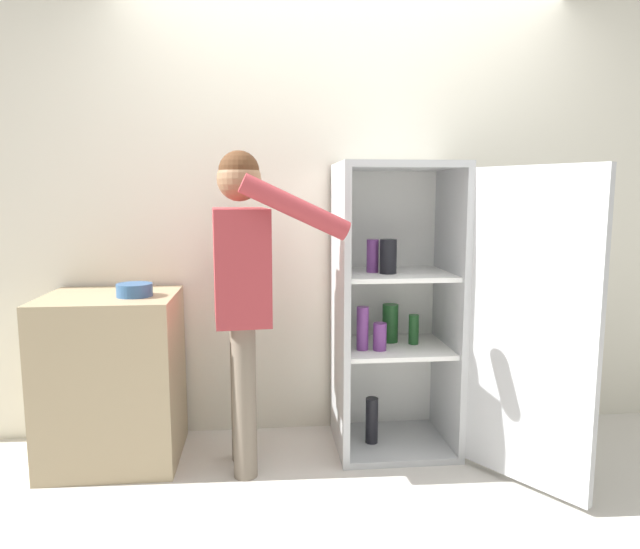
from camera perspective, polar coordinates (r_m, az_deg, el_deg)
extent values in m
plane|color=beige|center=(2.76, 5.46, -22.37)|extent=(12.00, 12.00, 0.00)
cube|color=silver|center=(3.35, 2.47, 5.96)|extent=(7.00, 0.06, 2.55)
cube|color=#B7BABC|center=(3.36, 7.26, -16.22)|extent=(0.64, 0.56, 0.04)
cube|color=#B7BABC|center=(3.07, 7.77, 10.69)|extent=(0.64, 0.56, 0.04)
cube|color=white|center=(3.38, 6.49, -2.52)|extent=(0.64, 0.03, 1.49)
cube|color=#B7BABC|center=(3.08, 2.00, -3.52)|extent=(0.04, 0.56, 1.49)
cube|color=#B7BABC|center=(3.21, 12.77, -3.22)|extent=(0.03, 0.56, 1.49)
cube|color=white|center=(3.18, 7.43, -7.24)|extent=(0.57, 0.49, 0.02)
cube|color=white|center=(3.10, 7.57, 0.01)|extent=(0.57, 0.49, 0.02)
cube|color=#B7BABC|center=(2.81, 20.37, -5.12)|extent=(0.39, 0.56, 1.49)
cylinder|color=#1E5123|center=(3.20, 9.35, -5.44)|extent=(0.06, 0.06, 0.16)
cylinder|color=black|center=(3.03, 6.84, 1.80)|extent=(0.09, 0.09, 0.18)
cylinder|color=#723884|center=(3.07, 5.28, 1.87)|extent=(0.07, 0.07, 0.18)
cylinder|color=#723884|center=(3.05, 6.00, -6.20)|extent=(0.07, 0.07, 0.15)
cylinder|color=#1E5123|center=(3.22, 7.03, -4.85)|extent=(0.09, 0.09, 0.21)
cylinder|color=#723884|center=(3.04, 4.28, -5.40)|extent=(0.06, 0.06, 0.23)
cylinder|color=black|center=(3.25, 5.20, -14.32)|extent=(0.07, 0.07, 0.25)
cylinder|color=#726656|center=(3.06, -7.79, -11.24)|extent=(0.12, 0.12, 0.78)
cylinder|color=#726656|center=(2.89, -7.56, -12.45)|extent=(0.12, 0.12, 0.78)
cube|color=#9E3338|center=(2.82, -7.93, 0.99)|extent=(0.30, 0.48, 0.55)
sphere|color=#8C6647|center=(2.80, -8.10, 9.44)|extent=(0.21, 0.21, 0.21)
sphere|color=#4C2D19|center=(2.80, -8.11, 10.20)|extent=(0.20, 0.20, 0.20)
cylinder|color=#9E3338|center=(3.08, -8.20, 1.04)|extent=(0.09, 0.09, 0.52)
cylinder|color=#9E3338|center=(2.57, -2.48, 6.71)|extent=(0.52, 0.14, 0.30)
cube|color=tan|center=(3.22, -19.97, -9.72)|extent=(0.67, 0.58, 0.88)
cylinder|color=#335B8E|center=(3.03, -18.06, -1.48)|extent=(0.18, 0.18, 0.07)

